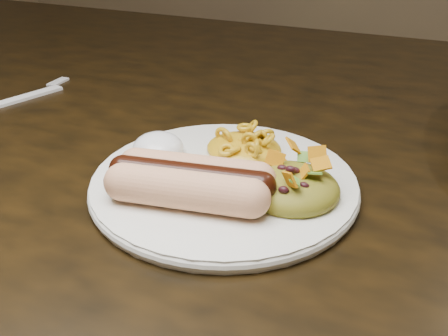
% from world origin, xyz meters
% --- Properties ---
extents(table, '(1.60, 0.90, 0.75)m').
position_xyz_m(table, '(0.00, 0.00, 0.66)').
color(table, black).
rests_on(table, floor).
extents(plate, '(0.30, 0.30, 0.01)m').
position_xyz_m(plate, '(0.09, -0.18, 0.76)').
color(plate, silver).
rests_on(plate, table).
extents(hotdog, '(0.12, 0.08, 0.03)m').
position_xyz_m(hotdog, '(0.08, -0.22, 0.78)').
color(hotdog, '#FBB58D').
rests_on(hotdog, plate).
extents(mac_and_cheese, '(0.08, 0.07, 0.03)m').
position_xyz_m(mac_and_cheese, '(0.09, -0.12, 0.78)').
color(mac_and_cheese, gold).
rests_on(mac_and_cheese, plate).
extents(sour_cream, '(0.06, 0.06, 0.03)m').
position_xyz_m(sour_cream, '(0.02, -0.16, 0.78)').
color(sour_cream, white).
rests_on(sour_cream, plate).
extents(taco_salad, '(0.09, 0.08, 0.04)m').
position_xyz_m(taco_salad, '(0.16, -0.19, 0.78)').
color(taco_salad, '#B3751F').
rests_on(taco_salad, plate).
extents(fork, '(0.06, 0.13, 0.00)m').
position_xyz_m(fork, '(-0.24, -0.06, 0.75)').
color(fork, white).
rests_on(fork, table).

